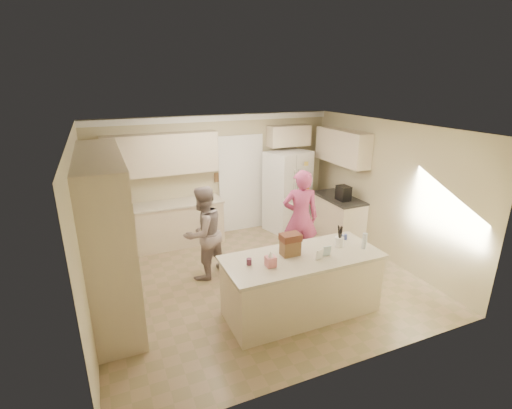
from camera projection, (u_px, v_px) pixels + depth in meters
name	position (u px, v px, depth m)	size (l,w,h in m)	color
floor	(259.00, 280.00, 6.43)	(5.20, 4.60, 0.02)	#8F785A
ceiling	(259.00, 127.00, 5.58)	(5.20, 4.60, 0.02)	white
wall_back	(216.00, 176.00, 8.02)	(5.20, 0.02, 2.60)	#C2B78D
wall_front	(344.00, 274.00, 4.00)	(5.20, 0.02, 2.60)	#C2B78D
wall_left	(83.00, 234.00, 5.04)	(0.02, 4.60, 2.60)	#C2B78D
wall_right	(386.00, 191.00, 6.98)	(0.02, 4.60, 2.60)	#C2B78D
crown_back	(215.00, 118.00, 7.58)	(5.20, 0.08, 0.12)	white
pantry_bank	(108.00, 233.00, 5.37)	(0.60, 2.60, 2.35)	beige
back_base_cab	(169.00, 226.00, 7.60)	(2.20, 0.60, 0.88)	beige
back_countertop	(167.00, 205.00, 7.44)	(2.24, 0.63, 0.04)	beige
back_upper_cab	(162.00, 154.00, 7.24)	(2.20, 0.35, 0.80)	beige
doorway_opening	(241.00, 185.00, 8.28)	(0.90, 0.06, 2.10)	black
doorway_casing	(241.00, 185.00, 8.25)	(1.02, 0.03, 2.22)	white
wall_frame_upper	(217.00, 165.00, 7.91)	(0.15, 0.02, 0.20)	brown
wall_frame_lower	(218.00, 177.00, 8.00)	(0.15, 0.02, 0.20)	brown
refrigerator	(287.00, 191.00, 8.34)	(0.90, 0.70, 1.80)	white
fridge_seam	(295.00, 195.00, 8.03)	(0.01, 0.02, 1.78)	gray
fridge_dispenser	(286.00, 186.00, 7.86)	(0.22, 0.03, 0.35)	black
fridge_handle_l	(293.00, 189.00, 7.95)	(0.02, 0.02, 0.85)	silver
fridge_handle_r	(298.00, 189.00, 7.99)	(0.02, 0.02, 0.85)	silver
over_fridge_cab	(289.00, 136.00, 8.21)	(0.95, 0.35, 0.45)	beige
right_base_cab	(338.00, 218.00, 8.01)	(0.60, 1.20, 0.88)	beige
right_countertop	(339.00, 198.00, 7.86)	(0.63, 1.24, 0.04)	#2D2B28
right_upper_cab	(342.00, 147.00, 7.74)	(0.35, 1.50, 0.70)	beige
coffee_maker	(343.00, 193.00, 7.61)	(0.22, 0.28, 0.30)	black
island_base	(301.00, 286.00, 5.40)	(2.20, 0.90, 0.88)	beige
island_top	(303.00, 257.00, 5.25)	(2.28, 0.96, 0.05)	beige
utensil_crock	(339.00, 242.00, 5.51)	(0.13, 0.13, 0.15)	white
tissue_box	(271.00, 261.00, 4.93)	(0.13, 0.13, 0.14)	#D87782
tissue_plume	(271.00, 254.00, 4.90)	(0.08, 0.08, 0.08)	white
dollhouse_body	(290.00, 248.00, 5.24)	(0.26, 0.18, 0.22)	brown
dollhouse_roof	(291.00, 237.00, 5.19)	(0.28, 0.20, 0.10)	#592D1E
jam_jar	(249.00, 262.00, 4.98)	(0.07, 0.07, 0.09)	#59263F
greeting_card_a	(320.00, 255.00, 5.10)	(0.12, 0.01, 0.16)	white
greeting_card_b	(327.00, 251.00, 5.20)	(0.12, 0.01, 0.16)	silver
water_bottle	(365.00, 241.00, 5.43)	(0.07, 0.07, 0.24)	silver
shaker_salt	(342.00, 238.00, 5.73)	(0.05, 0.05, 0.09)	#4554A0
shaker_pepper	(346.00, 237.00, 5.75)	(0.05, 0.05, 0.09)	#4554A0
teen_boy	(203.00, 233.00, 6.28)	(0.80, 0.62, 1.64)	gray
teen_girl	(300.00, 218.00, 6.75)	(0.65, 0.43, 1.79)	#C14499
fridge_magnets	(295.00, 195.00, 8.02)	(0.76, 0.02, 1.44)	tan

